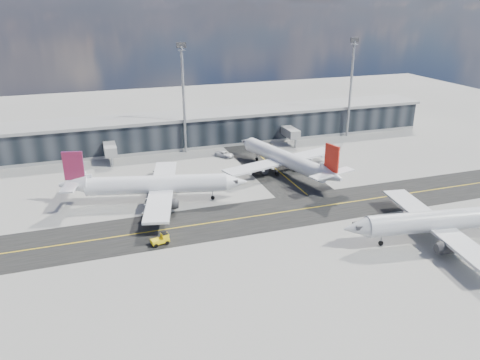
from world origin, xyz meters
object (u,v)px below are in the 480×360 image
Objects in this scene: airliner_redtail at (286,159)px; airliner_near at (446,221)px; baggage_tug at (162,239)px; service_van at (225,154)px; airliner_af at (154,185)px.

airliner_near is at bearing -87.22° from airliner_redtail.
baggage_tug reaches higher than service_van.
airliner_near is (44.88, -32.38, -0.08)m from airliner_af.
airliner_redtail is at bearing 115.50° from airliner_af.
airliner_near reaches higher than airliner_redtail.
airliner_redtail is at bearing -93.85° from service_van.
service_van is (-10.05, 16.77, -2.88)m from airliner_redtail.
airliner_near is 48.82m from baggage_tug.
airliner_near is at bearing 61.96° from baggage_tug.
airliner_redtail reaches higher than baggage_tug.
airliner_af is 1.03× the size of airliner_redtail.
airliner_redtail is 0.98× the size of airliner_near.
airliner_af is at bearing -168.09° from service_van.
airliner_af reaches higher than airliner_redtail.
baggage_tug is 0.62× the size of service_van.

